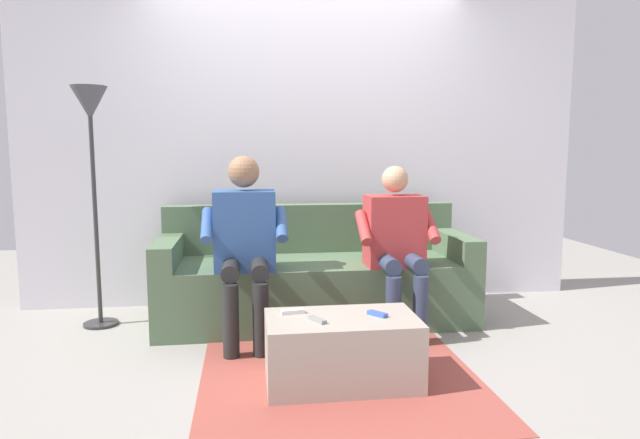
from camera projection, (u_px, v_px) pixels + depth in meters
ground_plane at (329, 353)px, 3.42m from camera, size 8.00×8.00×0.00m
back_wall at (307, 148)px, 4.49m from camera, size 4.54×0.06×2.53m
couch at (315, 280)px, 4.09m from camera, size 2.26×0.81×0.83m
coffee_table at (342, 350)px, 2.96m from camera, size 0.81×0.47×0.37m
person_left_seated at (396, 238)px, 3.75m from camera, size 0.54×0.53×1.14m
person_right_seated at (245, 236)px, 3.61m from camera, size 0.55×0.59×1.21m
remote_gray at (317, 320)px, 2.87m from camera, size 0.09×0.12×0.02m
remote_blue at (377, 314)px, 2.97m from camera, size 0.10×0.11×0.02m
remote_white at (293, 312)px, 3.00m from camera, size 0.13×0.06×0.02m
floor_rug at (337, 371)px, 3.13m from camera, size 1.53×1.66×0.01m
floor_lamp at (91, 130)px, 3.79m from camera, size 0.24×0.24×1.69m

